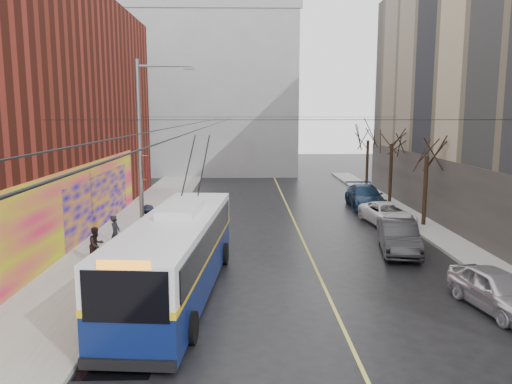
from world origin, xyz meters
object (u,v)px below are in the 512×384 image
streetlight_pole (143,153)px  pedestrian_c (149,223)px  parked_car_c (387,214)px  parked_car_a (497,290)px  tree_mid (392,133)px  tree_far (368,131)px  parked_car_b (399,237)px  trolleybus (177,254)px  following_car (200,209)px  parked_car_d (365,197)px  tree_near (428,143)px  pedestrian_b (96,245)px  pedestrian_a (115,233)px

streetlight_pole → pedestrian_c: streetlight_pole is taller
parked_car_c → parked_car_a: bearing=-97.2°
tree_mid → parked_car_c: 8.16m
tree_far → parked_car_b: 20.19m
trolleybus → parked_car_b: 11.34m
parked_car_a → following_car: (-11.38, 14.54, 0.06)m
tree_mid → parked_car_a: (-2.00, -19.61, -4.55)m
streetlight_pole → tree_far: (15.14, 20.00, 0.30)m
parked_car_d → following_car: (-11.38, -4.26, -0.03)m
tree_near → following_car: 14.15m
trolleybus → pedestrian_c: (-2.44, 7.41, -0.47)m
trolleybus → tree_far: bearing=67.1°
pedestrian_b → pedestrian_a: bearing=21.3°
parked_car_a → pedestrian_a: size_ratio=2.39×
following_car → trolleybus: bearing=-91.9°
parked_car_b → parked_car_d: bearing=94.2°
following_car → tree_near: bearing=-11.5°
parked_car_c → pedestrian_a: size_ratio=2.76×
pedestrian_b → parked_car_d: bearing=-15.8°
trolleybus → parked_car_d: size_ratio=2.20×
parked_car_d → parked_car_a: bearing=-88.5°
following_car → pedestrian_b: 9.95m
pedestrian_b → parked_car_a: bearing=-77.1°
tree_near → pedestrian_b: tree_near is taller
pedestrian_a → parked_car_d: bearing=-46.2°
streetlight_pole → pedestrian_b: size_ratio=5.62×
parked_car_d → pedestrian_c: (-13.50, -9.72, 0.30)m
tree_near → following_car: size_ratio=1.42×
tree_mid → parked_car_d: (-2.00, -0.81, -4.46)m
following_car → pedestrian_c: bearing=-114.6°
tree_mid → following_car: (-13.38, -5.07, -4.48)m
tree_near → following_car: tree_near is taller
pedestrian_a → trolleybus: bearing=-140.9°
tree_far → pedestrian_a: size_ratio=3.79×
streetlight_pole → pedestrian_a: 4.18m
parked_car_b → pedestrian_a: size_ratio=2.70×
pedestrian_a → parked_car_a: bearing=-110.5°
parked_car_a → pedestrian_b: (-15.07, 5.30, 0.25)m
streetlight_pole → parked_car_c: size_ratio=1.88×
tree_mid → parked_car_d: size_ratio=1.22×
tree_mid → pedestrian_a: size_ratio=3.85×
parked_car_c → streetlight_pole: bearing=-160.7°
parked_car_c → parked_car_d: size_ratio=0.87×
tree_far → following_car: (-13.38, -12.07, -4.37)m
tree_far → pedestrian_b: size_ratio=4.10×
parked_car_a → parked_car_b: size_ratio=0.89×
parked_car_b → tree_mid: bearing=85.6°
parked_car_a → pedestrian_a: 16.36m
parked_car_d → pedestrian_c: size_ratio=2.89×
tree_near → pedestrian_c: tree_near is taller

